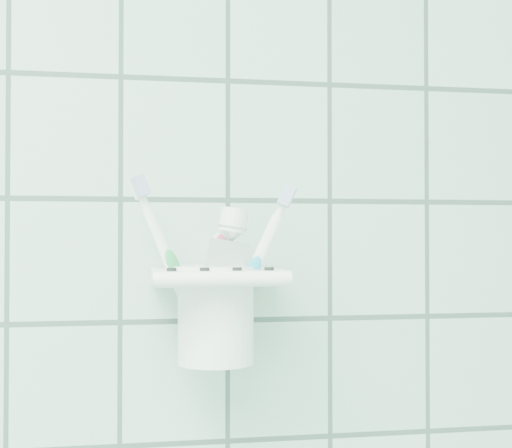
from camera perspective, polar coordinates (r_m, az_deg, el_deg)
holder_bracket at (r=0.69m, az=-3.18°, el=-4.34°), size 0.13×0.10×0.04m
cup at (r=0.70m, az=-3.24°, el=-6.91°), size 0.08×0.08×0.09m
toothbrush_pink at (r=0.70m, az=-3.90°, el=-2.71°), size 0.07×0.02×0.18m
toothbrush_blue at (r=0.71m, az=-2.94°, el=-1.87°), size 0.02×0.06×0.21m
toothbrush_orange at (r=0.69m, az=-3.38°, el=-3.03°), size 0.07×0.02×0.18m
toothpaste_tube at (r=0.68m, az=-3.61°, el=-3.70°), size 0.06×0.04×0.15m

